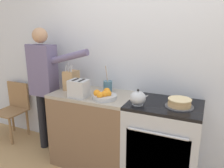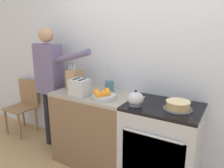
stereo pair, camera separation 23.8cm
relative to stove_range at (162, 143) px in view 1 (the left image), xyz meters
The scene contains 11 objects.
wall_back 0.93m from the stove_range, 126.82° to the left, with size 8.00×0.04×2.60m.
counter_cabinet 0.84m from the stove_range, behind, with size 0.94×0.58×0.90m.
stove_range is the anchor object (origin of this frame).
layer_cake 0.51m from the stove_range, 12.54° to the right, with size 0.28×0.28×0.08m.
tea_kettle 0.59m from the stove_range, 150.73° to the right, with size 0.20×0.16×0.16m.
knife_block 1.29m from the stove_range, behind, with size 0.14×0.18×0.33m.
utensil_crock 0.88m from the stove_range, behind, with size 0.10×0.10×0.33m.
fruit_bowl 0.81m from the stove_range, 168.99° to the right, with size 0.26×0.26×0.11m.
toaster 1.08m from the stove_range, 169.52° to the right, with size 0.22×0.17×0.20m.
person_baker 1.65m from the stove_range, behind, with size 0.93×0.20×1.65m.
dining_chair 2.29m from the stove_range, behind, with size 0.40×0.40×0.83m.
Camera 1 is at (0.61, -1.84, 1.68)m, focal length 35.00 mm.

